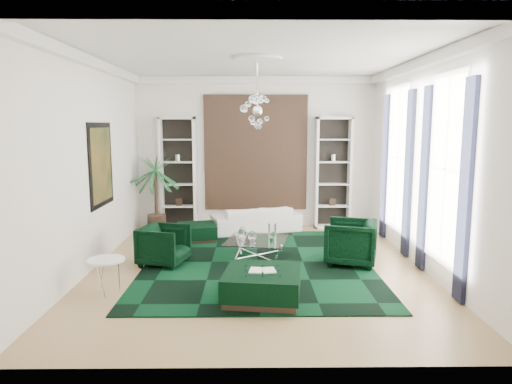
{
  "coord_description": "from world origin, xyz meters",
  "views": [
    {
      "loc": [
        -0.12,
        -8.1,
        2.6
      ],
      "look_at": [
        -0.02,
        0.5,
        1.33
      ],
      "focal_mm": 32.0,
      "sensor_mm": 36.0,
      "label": 1
    }
  ],
  "objects_px": {
    "sofa": "(256,219)",
    "side_table": "(107,277)",
    "ottoman_front": "(262,285)",
    "armchair_right": "(351,242)",
    "palm": "(155,182)",
    "coffee_table": "(257,249)",
    "ottoman_side": "(197,232)",
    "armchair_left": "(164,245)"
  },
  "relations": [
    {
      "from": "sofa",
      "to": "side_table",
      "type": "xyz_separation_m",
      "value": [
        -2.35,
        -4.15,
        -0.04
      ]
    },
    {
      "from": "ottoman_front",
      "to": "side_table",
      "type": "relative_size",
      "value": 1.96
    },
    {
      "from": "armchair_right",
      "to": "side_table",
      "type": "distance_m",
      "value": 4.37
    },
    {
      "from": "side_table",
      "to": "palm",
      "type": "xyz_separation_m",
      "value": [
        -0.1,
        4.25,
        0.96
      ]
    },
    {
      "from": "armchair_right",
      "to": "coffee_table",
      "type": "distance_m",
      "value": 1.8
    },
    {
      "from": "coffee_table",
      "to": "ottoman_side",
      "type": "height_order",
      "value": "coffee_table"
    },
    {
      "from": "sofa",
      "to": "armchair_right",
      "type": "distance_m",
      "value": 3.18
    },
    {
      "from": "ottoman_front",
      "to": "palm",
      "type": "bearing_deg",
      "value": 119.05
    },
    {
      "from": "ottoman_front",
      "to": "armchair_left",
      "type": "bearing_deg",
      "value": 135.81
    },
    {
      "from": "coffee_table",
      "to": "side_table",
      "type": "height_order",
      "value": "side_table"
    },
    {
      "from": "armchair_right",
      "to": "side_table",
      "type": "relative_size",
      "value": 1.63
    },
    {
      "from": "ottoman_front",
      "to": "sofa",
      "type": "bearing_deg",
      "value": 90.65
    },
    {
      "from": "armchair_right",
      "to": "palm",
      "type": "distance_m",
      "value": 5.09
    },
    {
      "from": "ottoman_front",
      "to": "side_table",
      "type": "bearing_deg",
      "value": 174.05
    },
    {
      "from": "coffee_table",
      "to": "palm",
      "type": "height_order",
      "value": "palm"
    },
    {
      "from": "ottoman_side",
      "to": "palm",
      "type": "distance_m",
      "value": 1.79
    },
    {
      "from": "armchair_right",
      "to": "sofa",
      "type": "bearing_deg",
      "value": -129.1
    },
    {
      "from": "ottoman_side",
      "to": "ottoman_front",
      "type": "distance_m",
      "value": 3.82
    },
    {
      "from": "sofa",
      "to": "side_table",
      "type": "height_order",
      "value": "sofa"
    },
    {
      "from": "armchair_right",
      "to": "coffee_table",
      "type": "xyz_separation_m",
      "value": [
        -1.75,
        0.35,
        -0.23
      ]
    },
    {
      "from": "ottoman_side",
      "to": "side_table",
      "type": "bearing_deg",
      "value": -106.86
    },
    {
      "from": "armchair_left",
      "to": "palm",
      "type": "relative_size",
      "value": 0.33
    },
    {
      "from": "sofa",
      "to": "armchair_right",
      "type": "relative_size",
      "value": 2.3
    },
    {
      "from": "armchair_right",
      "to": "ottoman_side",
      "type": "height_order",
      "value": "armchair_right"
    },
    {
      "from": "armchair_left",
      "to": "side_table",
      "type": "xyz_separation_m",
      "value": [
        -0.6,
        -1.5,
        -0.1
      ]
    },
    {
      "from": "ottoman_side",
      "to": "coffee_table",
      "type": "bearing_deg",
      "value": -47.05
    },
    {
      "from": "armchair_right",
      "to": "side_table",
      "type": "bearing_deg",
      "value": -52.44
    },
    {
      "from": "armchair_right",
      "to": "side_table",
      "type": "height_order",
      "value": "armchair_right"
    },
    {
      "from": "armchair_left",
      "to": "ottoman_side",
      "type": "height_order",
      "value": "armchair_left"
    },
    {
      "from": "coffee_table",
      "to": "armchair_left",
      "type": "bearing_deg",
      "value": -168.69
    },
    {
      "from": "armchair_left",
      "to": "ottoman_front",
      "type": "relative_size",
      "value": 0.74
    },
    {
      "from": "armchair_left",
      "to": "side_table",
      "type": "distance_m",
      "value": 1.62
    },
    {
      "from": "armchair_left",
      "to": "ottoman_side",
      "type": "relative_size",
      "value": 0.98
    },
    {
      "from": "palm",
      "to": "ottoman_front",
      "type": "bearing_deg",
      "value": -60.95
    },
    {
      "from": "coffee_table",
      "to": "palm",
      "type": "relative_size",
      "value": 0.46
    },
    {
      "from": "ottoman_front",
      "to": "side_table",
      "type": "height_order",
      "value": "side_table"
    },
    {
      "from": "sofa",
      "to": "side_table",
      "type": "distance_m",
      "value": 4.77
    },
    {
      "from": "ottoman_front",
      "to": "coffee_table",
      "type": "bearing_deg",
      "value": 91.36
    },
    {
      "from": "armchair_left",
      "to": "ottoman_front",
      "type": "height_order",
      "value": "armchair_left"
    },
    {
      "from": "armchair_left",
      "to": "side_table",
      "type": "bearing_deg",
      "value": 172.89
    },
    {
      "from": "sofa",
      "to": "palm",
      "type": "bearing_deg",
      "value": -19.62
    },
    {
      "from": "ottoman_side",
      "to": "palm",
      "type": "bearing_deg",
      "value": 139.18
    }
  ]
}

